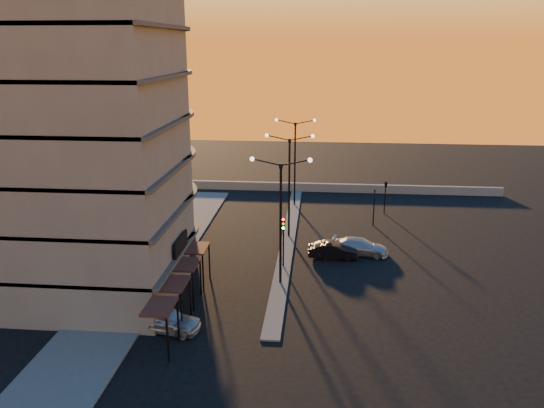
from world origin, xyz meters
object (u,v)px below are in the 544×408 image
at_px(streetlamp_mid, 289,178).
at_px(car_wagon, 360,246).
at_px(car_hatchback, 166,320).
at_px(car_sedan, 333,250).
at_px(traffic_light_main, 283,234).

bearing_deg(streetlamp_mid, car_wagon, -30.02).
xyz_separation_m(streetlamp_mid, car_hatchback, (-6.50, -17.31, -4.85)).
relative_size(streetlamp_mid, car_hatchback, 2.18).
bearing_deg(car_sedan, car_wagon, -65.64).
height_order(streetlamp_mid, car_hatchback, streetlamp_mid).
height_order(car_hatchback, car_sedan, car_hatchback).
distance_m(traffic_light_main, car_sedan, 5.15).
bearing_deg(car_sedan, streetlamp_mid, 39.84).
bearing_deg(car_wagon, car_sedan, 123.81).
height_order(car_sedan, car_wagon, car_wagon).
height_order(traffic_light_main, car_hatchback, traffic_light_main).
bearing_deg(traffic_light_main, streetlamp_mid, 90.00).
distance_m(car_hatchback, car_wagon, 18.71).
relative_size(car_hatchback, car_wagon, 0.93).
bearing_deg(streetlamp_mid, car_sedan, -49.79).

